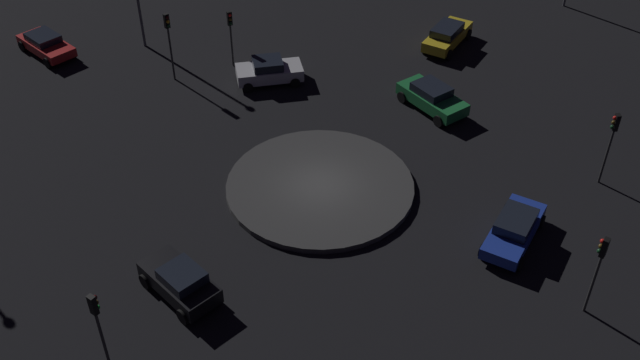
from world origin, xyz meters
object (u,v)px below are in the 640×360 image
at_px(traffic_light_south, 169,34).
at_px(traffic_light_east, 97,317).
at_px(car_blue, 514,229).
at_px(traffic_light_north, 599,261).
at_px(traffic_light_southwest, 230,28).
at_px(car_green, 432,97).
at_px(car_red, 46,44).
at_px(car_yellow, 447,35).
at_px(car_silver, 269,71).
at_px(car_black, 180,281).
at_px(traffic_light_northwest, 612,135).

relative_size(traffic_light_south, traffic_light_east, 1.13).
height_order(car_blue, traffic_light_north, traffic_light_north).
bearing_deg(traffic_light_south, traffic_light_southwest, 75.26).
bearing_deg(car_green, traffic_light_north, -19.46).
height_order(car_red, traffic_light_south, traffic_light_south).
bearing_deg(car_green, car_blue, -23.70).
xyz_separation_m(car_red, traffic_light_southwest, (-5.23, 11.32, 1.96)).
relative_size(traffic_light_north, traffic_light_southwest, 1.10).
relative_size(car_yellow, car_silver, 1.09).
xyz_separation_m(car_blue, car_black, (10.84, -10.94, 0.07)).
bearing_deg(car_red, traffic_light_east, -25.41).
bearing_deg(car_black, car_yellow, -77.03).
height_order(car_silver, car_red, car_silver).
distance_m(car_blue, car_black, 15.40).
height_order(car_red, traffic_light_northwest, traffic_light_northwest).
relative_size(car_blue, traffic_light_northwest, 1.09).
relative_size(traffic_light_northwest, traffic_light_east, 1.07).
distance_m(car_yellow, traffic_light_southwest, 14.39).
bearing_deg(car_green, traffic_light_northwest, 12.50).
relative_size(car_yellow, car_red, 0.98).
height_order(car_green, traffic_light_south, traffic_light_south).
bearing_deg(traffic_light_northwest, car_red, -24.71).
bearing_deg(car_black, car_green, -84.58).
xyz_separation_m(traffic_light_north, traffic_light_northwest, (-9.05, -1.90, 0.02)).
xyz_separation_m(car_yellow, car_green, (7.49, 2.42, 0.00)).
bearing_deg(car_yellow, traffic_light_east, 178.55).
distance_m(traffic_light_north, traffic_light_southwest, 26.52).
distance_m(traffic_light_southwest, traffic_light_east, 23.49).
height_order(car_yellow, car_green, car_green).
bearing_deg(car_yellow, car_green, -162.72).
xyz_separation_m(car_yellow, traffic_light_north, (18.24, 14.63, 2.15)).
xyz_separation_m(car_black, traffic_light_southwest, (-16.91, -10.05, 1.87)).
bearing_deg(car_green, traffic_light_east, -75.12).
distance_m(traffic_light_north, traffic_light_northwest, 9.24).
xyz_separation_m(traffic_light_north, traffic_light_south, (-5.30, -27.19, 0.20)).
bearing_deg(car_blue, car_silver, -109.60).
bearing_deg(car_black, traffic_light_southwest, -45.40).
distance_m(car_yellow, car_green, 7.87).
distance_m(car_green, traffic_light_northwest, 10.67).
height_order(car_blue, car_silver, car_silver).
bearing_deg(traffic_light_northwest, traffic_light_north, 67.79).
bearing_deg(car_blue, traffic_light_east, -37.79).
xyz_separation_m(car_red, traffic_light_south, (-1.96, 9.23, 2.41)).
distance_m(car_silver, traffic_light_northwest, 20.26).
bearing_deg(car_blue, traffic_light_south, -98.85).
xyz_separation_m(car_silver, traffic_light_north, (8.20, 22.03, 2.17)).
height_order(traffic_light_north, traffic_light_northwest, traffic_light_northwest).
xyz_separation_m(car_red, traffic_light_north, (3.34, 36.42, 2.22)).
xyz_separation_m(car_green, traffic_light_east, (23.43, -2.88, 1.99)).
relative_size(car_red, traffic_light_east, 1.20).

